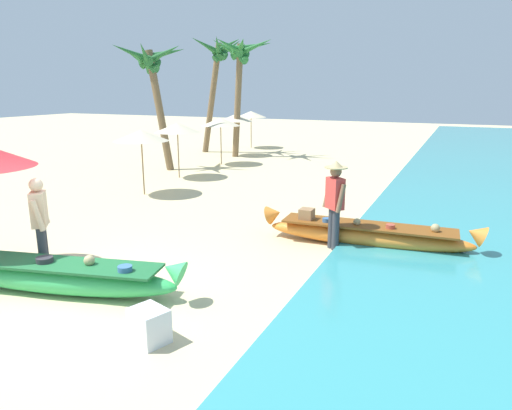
{
  "coord_description": "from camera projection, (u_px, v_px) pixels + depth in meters",
  "views": [
    {
      "loc": [
        5.22,
        -5.07,
        3.1
      ],
      "look_at": [
        1.63,
        3.01,
        0.9
      ],
      "focal_mm": 33.16,
      "sensor_mm": 36.0,
      "label": 1
    }
  ],
  "objects": [
    {
      "name": "palm_tree_mid_cluster",
      "position": [
        240.0,
        59.0,
        20.68
      ],
      "size": [
        2.93,
        2.67,
        5.29
      ],
      "color": "brown",
      "rests_on": "ground"
    },
    {
      "name": "boat_green_foreground",
      "position": [
        60.0,
        276.0,
        7.31
      ],
      "size": [
        4.12,
        1.47,
        0.74
      ],
      "color": "#38B760",
      "rests_on": "ground"
    },
    {
      "name": "person_vendor_hatted",
      "position": [
        335.0,
        199.0,
        9.12
      ],
      "size": [
        0.54,
        0.52,
        1.76
      ],
      "color": "#333842",
      "rests_on": "ground"
    },
    {
      "name": "palm_tree_tall_inland",
      "position": [
        217.0,
        60.0,
        22.07
      ],
      "size": [
        2.48,
        2.48,
        5.47
      ],
      "color": "brown",
      "rests_on": "ground"
    },
    {
      "name": "parasol_row_1",
      "position": [
        177.0,
        128.0,
        16.35
      ],
      "size": [
        1.6,
        1.6,
        1.91
      ],
      "color": "#8E6B47",
      "rests_on": "ground"
    },
    {
      "name": "ground_plane",
      "position": [
        81.0,
        294.0,
        7.3
      ],
      "size": [
        80.0,
        80.0,
        0.0
      ],
      "primitive_type": "plane",
      "color": "beige"
    },
    {
      "name": "cooler_box",
      "position": [
        149.0,
        325.0,
        5.89
      ],
      "size": [
        0.56,
        0.51,
        0.44
      ],
      "primitive_type": "cube",
      "rotation": [
        0.0,
        0.0,
        -0.35
      ],
      "color": "silver",
      "rests_on": "ground"
    },
    {
      "name": "palm_tree_leaning_seaward",
      "position": [
        151.0,
        67.0,
        17.69
      ],
      "size": [
        2.82,
        2.78,
        4.8
      ],
      "color": "brown",
      "rests_on": "ground"
    },
    {
      "name": "person_tourist_customer",
      "position": [
        40.0,
        221.0,
        7.82
      ],
      "size": [
        0.5,
        0.55,
        1.68
      ],
      "color": "#333842",
      "rests_on": "ground"
    },
    {
      "name": "parasol_row_4",
      "position": [
        251.0,
        114.0,
        24.59
      ],
      "size": [
        1.6,
        1.6,
        1.91
      ],
      "color": "#8E6B47",
      "rests_on": "ground"
    },
    {
      "name": "parasol_row_0",
      "position": [
        141.0,
        136.0,
        13.7
      ],
      "size": [
        1.6,
        1.6,
        1.91
      ],
      "color": "#8E6B47",
      "rests_on": "ground"
    },
    {
      "name": "parasol_row_2",
      "position": [
        221.0,
        122.0,
        19.2
      ],
      "size": [
        1.6,
        1.6,
        1.91
      ],
      "color": "#8E6B47",
      "rests_on": "ground"
    },
    {
      "name": "parasol_row_3",
      "position": [
        235.0,
        118.0,
        21.72
      ],
      "size": [
        1.6,
        1.6,
        1.91
      ],
      "color": "#8E6B47",
      "rests_on": "ground"
    },
    {
      "name": "boat_orange_midground",
      "position": [
        366.0,
        234.0,
        9.46
      ],
      "size": [
        4.36,
        0.87,
        0.72
      ],
      "color": "orange",
      "rests_on": "ground"
    }
  ]
}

